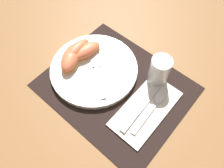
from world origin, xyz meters
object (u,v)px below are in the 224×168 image
Objects in this scene: citrus_wedge_0 at (86,51)px; plate at (95,68)px; juice_glass at (159,72)px; knife at (142,106)px; citrus_wedge_1 at (77,51)px; citrus_wedge_2 at (71,58)px; spoon at (157,101)px; fork at (97,69)px.

plate is at bearing -17.58° from citrus_wedge_0.
juice_glass is 0.81× the size of citrus_wedge_0.
plate is 1.34× the size of knife.
citrus_wedge_1 is (-0.08, -0.00, 0.03)m from plate.
citrus_wedge_2 is at bearing -106.56° from citrus_wedge_0.
citrus_wedge_0 is at bearing -176.77° from spoon.
plate is 0.20m from juice_glass.
plate is 0.08m from citrus_wedge_1.
citrus_wedge_1 reaches higher than plate.
citrus_wedge_0 is at bearing 174.45° from knife.
fork is (-0.21, -0.04, 0.01)m from spoon.
citrus_wedge_1 reaches higher than knife.
fork is at bearing -0.56° from citrus_wedge_1.
citrus_wedge_2 is at bearing -159.22° from fork.
juice_glass is at bearing 32.32° from fork.
knife is at bearing -5.55° from citrus_wedge_0.
juice_glass is at bearing 101.74° from knife.
spoon is at bearing 58.23° from knife.
juice_glass is at bearing 30.02° from plate.
spoon is 1.50× the size of citrus_wedge_0.
plate is at bearing 178.01° from knife.
knife is at bearing -1.44° from fork.
knife is 1.69× the size of citrus_wedge_1.
citrus_wedge_2 is (-0.29, -0.07, 0.02)m from spoon.
fork is 1.33× the size of citrus_wedge_1.
citrus_wedge_2 is (-0.02, -0.05, 0.00)m from citrus_wedge_0.
plate is 0.08m from citrus_wedge_2.
spoon is at bearing 6.63° from citrus_wedge_1.
citrus_wedge_2 is at bearing -167.11° from spoon.
spoon is 1.40× the size of citrus_wedge_2.
knife is 1.27× the size of fork.
citrus_wedge_0 reaches higher than knife.
citrus_wedge_1 is at bearing 179.44° from fork.
fork is (-0.18, 0.00, 0.01)m from knife.
juice_glass is at bearing 125.05° from spoon.
juice_glass is 0.24m from citrus_wedge_0.
fork is (-0.16, -0.10, -0.02)m from juice_glass.
plate is 0.06m from citrus_wedge_0.
juice_glass reaches higher than citrus_wedge_0.
plate reaches higher than knife.
plate is 1.56× the size of spoon.
citrus_wedge_2 is at bearing -174.29° from knife.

